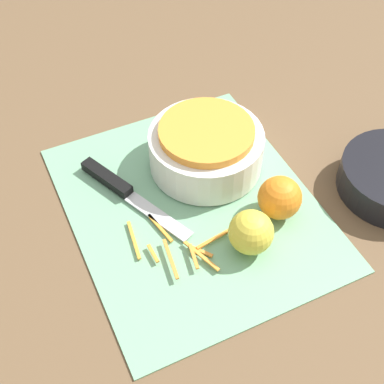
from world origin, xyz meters
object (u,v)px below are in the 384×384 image
object	(u,v)px
bowl_speckled	(206,147)
knife	(117,185)
lemon	(251,232)
orange_left	(280,198)

from	to	relation	value
bowl_speckled	knife	distance (m)	0.16
bowl_speckled	lemon	size ratio (longest dim) A/B	2.83
bowl_speckled	lemon	distance (m)	0.18
orange_left	bowl_speckled	bearing A→B (deg)	-158.87
knife	orange_left	world-z (taller)	orange_left
orange_left	lemon	size ratio (longest dim) A/B	1.02
orange_left	lemon	bearing A→B (deg)	-62.05
bowl_speckled	lemon	xyz separation A→B (m)	(0.18, -0.02, -0.01)
bowl_speckled	knife	world-z (taller)	bowl_speckled
bowl_speckled	knife	xyz separation A→B (m)	(-0.01, -0.15, -0.03)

